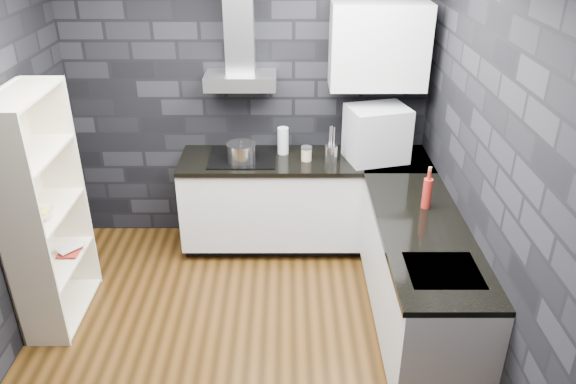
{
  "coord_description": "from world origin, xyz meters",
  "views": [
    {
      "loc": [
        0.34,
        -3.23,
        2.89
      ],
      "look_at": [
        0.35,
        0.45,
        1.0
      ],
      "focal_mm": 35.0,
      "sensor_mm": 36.0,
      "label": 1
    }
  ],
  "objects_px": {
    "utensil_crock": "(331,153)",
    "bookshelf": "(44,213)",
    "pot": "(241,153)",
    "glass_vase": "(283,141)",
    "appliance_garage": "(377,135)",
    "fruit_bowl": "(38,214)",
    "red_bottle": "(427,193)",
    "storage_jar": "(306,154)"
  },
  "relations": [
    {
      "from": "utensil_crock",
      "to": "bookshelf",
      "type": "height_order",
      "value": "bookshelf"
    },
    {
      "from": "pot",
      "to": "glass_vase",
      "type": "bearing_deg",
      "value": 28.11
    },
    {
      "from": "appliance_garage",
      "to": "fruit_bowl",
      "type": "height_order",
      "value": "appliance_garage"
    },
    {
      "from": "pot",
      "to": "bookshelf",
      "type": "bearing_deg",
      "value": -146.74
    },
    {
      "from": "red_bottle",
      "to": "fruit_bowl",
      "type": "relative_size",
      "value": 1.02
    },
    {
      "from": "utensil_crock",
      "to": "red_bottle",
      "type": "height_order",
      "value": "red_bottle"
    },
    {
      "from": "utensil_crock",
      "to": "appliance_garage",
      "type": "xyz_separation_m",
      "value": [
        0.39,
        0.04,
        0.15
      ]
    },
    {
      "from": "pot",
      "to": "bookshelf",
      "type": "distance_m",
      "value": 1.64
    },
    {
      "from": "pot",
      "to": "red_bottle",
      "type": "xyz_separation_m",
      "value": [
        1.42,
        -0.82,
        0.03
      ]
    },
    {
      "from": "glass_vase",
      "to": "appliance_garage",
      "type": "height_order",
      "value": "appliance_garage"
    },
    {
      "from": "red_bottle",
      "to": "fruit_bowl",
      "type": "distance_m",
      "value": 2.79
    },
    {
      "from": "utensil_crock",
      "to": "pot",
      "type": "bearing_deg",
      "value": -178.36
    },
    {
      "from": "storage_jar",
      "to": "utensil_crock",
      "type": "relative_size",
      "value": 0.78
    },
    {
      "from": "storage_jar",
      "to": "utensil_crock",
      "type": "xyz_separation_m",
      "value": [
        0.21,
        -0.01,
        0.02
      ]
    },
    {
      "from": "glass_vase",
      "to": "bookshelf",
      "type": "distance_m",
      "value": 2.05
    },
    {
      "from": "glass_vase",
      "to": "utensil_crock",
      "type": "distance_m",
      "value": 0.45
    },
    {
      "from": "storage_jar",
      "to": "fruit_bowl",
      "type": "height_order",
      "value": "storage_jar"
    },
    {
      "from": "pot",
      "to": "appliance_garage",
      "type": "height_order",
      "value": "appliance_garage"
    },
    {
      "from": "bookshelf",
      "to": "pot",
      "type": "bearing_deg",
      "value": 20.94
    },
    {
      "from": "utensil_crock",
      "to": "fruit_bowl",
      "type": "height_order",
      "value": "utensil_crock"
    },
    {
      "from": "pot",
      "to": "storage_jar",
      "type": "relative_size",
      "value": 2.19
    },
    {
      "from": "storage_jar",
      "to": "red_bottle",
      "type": "bearing_deg",
      "value": -45.05
    },
    {
      "from": "glass_vase",
      "to": "pot",
      "type": "bearing_deg",
      "value": -151.89
    },
    {
      "from": "fruit_bowl",
      "to": "glass_vase",
      "type": "bearing_deg",
      "value": 34.25
    },
    {
      "from": "glass_vase",
      "to": "fruit_bowl",
      "type": "distance_m",
      "value": 2.09
    },
    {
      "from": "glass_vase",
      "to": "storage_jar",
      "type": "bearing_deg",
      "value": -37.35
    },
    {
      "from": "utensil_crock",
      "to": "glass_vase",
      "type": "bearing_deg",
      "value": 157.88
    },
    {
      "from": "storage_jar",
      "to": "bookshelf",
      "type": "bearing_deg",
      "value": -154.21
    },
    {
      "from": "pot",
      "to": "red_bottle",
      "type": "bearing_deg",
      "value": -30.06
    },
    {
      "from": "fruit_bowl",
      "to": "utensil_crock",
      "type": "bearing_deg",
      "value": 25.16
    },
    {
      "from": "utensil_crock",
      "to": "red_bottle",
      "type": "distance_m",
      "value": 1.06
    },
    {
      "from": "storage_jar",
      "to": "utensil_crock",
      "type": "distance_m",
      "value": 0.21
    },
    {
      "from": "utensil_crock",
      "to": "fruit_bowl",
      "type": "relative_size",
      "value": 0.62
    },
    {
      "from": "storage_jar",
      "to": "bookshelf",
      "type": "distance_m",
      "value": 2.15
    },
    {
      "from": "glass_vase",
      "to": "appliance_garage",
      "type": "distance_m",
      "value": 0.82
    },
    {
      "from": "utensil_crock",
      "to": "appliance_garage",
      "type": "distance_m",
      "value": 0.42
    },
    {
      "from": "glass_vase",
      "to": "bookshelf",
      "type": "height_order",
      "value": "bookshelf"
    },
    {
      "from": "pot",
      "to": "utensil_crock",
      "type": "bearing_deg",
      "value": 1.64
    },
    {
      "from": "glass_vase",
      "to": "storage_jar",
      "type": "relative_size",
      "value": 2.17
    },
    {
      "from": "red_bottle",
      "to": "bookshelf",
      "type": "height_order",
      "value": "bookshelf"
    },
    {
      "from": "red_bottle",
      "to": "bookshelf",
      "type": "distance_m",
      "value": 2.79
    },
    {
      "from": "storage_jar",
      "to": "utensil_crock",
      "type": "bearing_deg",
      "value": -3.6
    }
  ]
}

